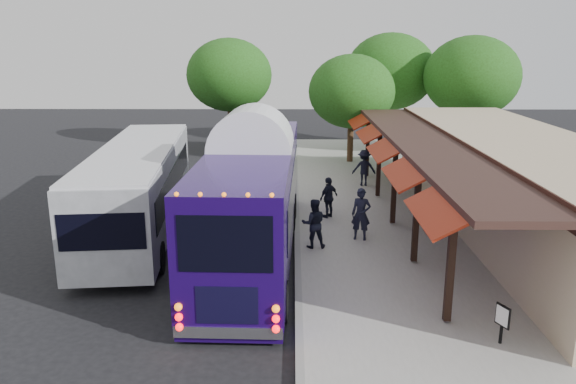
% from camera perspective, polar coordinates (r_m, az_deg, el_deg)
% --- Properties ---
extents(ground, '(90.00, 90.00, 0.00)m').
position_cam_1_polar(ground, '(18.31, 0.85, -7.61)').
color(ground, black).
rests_on(ground, ground).
extents(sidewalk, '(10.00, 40.00, 0.15)m').
position_cam_1_polar(sidewalk, '(22.62, 13.59, -3.39)').
color(sidewalk, '#9E9B93').
rests_on(sidewalk, ground).
extents(curb, '(0.20, 40.00, 0.16)m').
position_cam_1_polar(curb, '(22.04, 0.92, -3.45)').
color(curb, gray).
rests_on(curb, ground).
extents(station_shelter, '(8.15, 20.00, 3.60)m').
position_cam_1_polar(station_shelter, '(23.16, 22.03, 0.91)').
color(station_shelter, tan).
rests_on(station_shelter, ground).
extents(coach_bus, '(3.01, 12.58, 4.00)m').
position_cam_1_polar(coach_bus, '(18.73, -3.59, -0.18)').
color(coach_bus, '#1D0650').
rests_on(coach_bus, ground).
extents(city_bus, '(3.82, 12.36, 3.27)m').
position_cam_1_polar(city_bus, '(21.96, -14.88, 0.69)').
color(city_bus, gray).
rests_on(city_bus, ground).
extents(ped_a, '(0.77, 0.59, 1.88)m').
position_cam_1_polar(ped_a, '(20.22, 7.43, -2.25)').
color(ped_a, black).
rests_on(ped_a, sidewalk).
extents(ped_b, '(0.89, 0.72, 1.73)m').
position_cam_1_polar(ped_b, '(19.31, 2.62, -3.21)').
color(ped_b, black).
rests_on(ped_b, sidewalk).
extents(ped_c, '(0.99, 0.97, 1.67)m').
position_cam_1_polar(ped_c, '(22.68, 4.16, -0.54)').
color(ped_c, black).
rests_on(ped_c, sidewalk).
extents(ped_d, '(1.17, 0.68, 1.80)m').
position_cam_1_polar(ped_d, '(27.98, 7.73, 2.45)').
color(ped_d, black).
rests_on(ped_d, sidewalk).
extents(sign_board, '(0.21, 0.42, 0.97)m').
position_cam_1_polar(sign_board, '(14.29, 20.96, -11.84)').
color(sign_board, black).
rests_on(sign_board, sidewalk).
extents(tree_left, '(5.03, 5.03, 6.44)m').
position_cam_1_polar(tree_left, '(33.34, 6.49, 10.11)').
color(tree_left, '#382314').
rests_on(tree_left, ground).
extents(tree_mid, '(6.03, 6.03, 7.72)m').
position_cam_1_polar(tree_mid, '(39.22, 10.37, 11.93)').
color(tree_mid, '#382314').
rests_on(tree_mid, ground).
extents(tree_right, '(5.86, 5.86, 7.51)m').
position_cam_1_polar(tree_right, '(36.98, 18.17, 11.06)').
color(tree_right, '#382314').
rests_on(tree_right, ground).
extents(tree_far, '(5.77, 5.77, 7.38)m').
position_cam_1_polar(tree_far, '(38.95, -5.99, 11.74)').
color(tree_far, '#382314').
rests_on(tree_far, ground).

